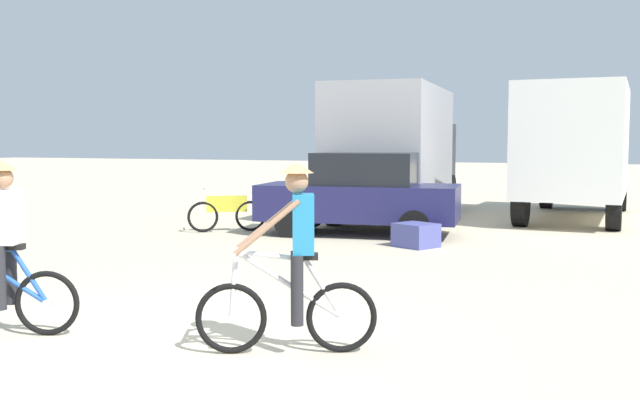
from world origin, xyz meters
name	(u,v)px	position (x,y,z in m)	size (l,w,h in m)	color
ground_plane	(170,346)	(0.00, 0.00, 0.00)	(120.00, 120.00, 0.00)	beige
box_truck_grey_hauler	(396,146)	(-1.14, 12.52, 1.87)	(2.77, 6.88, 3.35)	#9E9EA3
box_truck_white_box	(576,146)	(3.28, 13.76, 1.87)	(2.68, 6.85, 3.35)	white
sedan_parked	(361,194)	(-0.88, 8.72, 0.88)	(4.37, 2.22, 1.76)	#1E1E4C
cyclist_orange_shirt	(1,255)	(-1.84, -0.29, 0.85)	(1.65, 0.74, 1.82)	black
cyclist_cowboy_hat	(293,265)	(1.23, 0.22, 0.85)	(1.61, 0.81, 1.82)	black
bicycle_spare	(227,214)	(-3.81, 8.14, 0.40)	(1.47, 1.01, 0.97)	black
supply_crate	(416,235)	(0.66, 7.40, 0.23)	(0.63, 0.72, 0.45)	#4C5199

